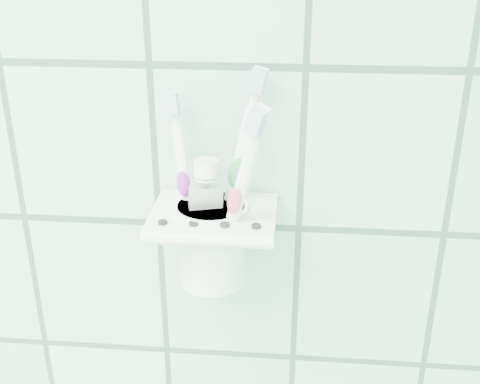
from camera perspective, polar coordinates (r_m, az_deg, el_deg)
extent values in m
cube|color=white|center=(0.62, -2.03, -1.62)|extent=(0.05, 0.02, 0.03)
cube|color=white|center=(0.58, -2.50, -2.34)|extent=(0.12, 0.09, 0.01)
cylinder|color=white|center=(0.54, -3.12, -4.49)|extent=(0.12, 0.01, 0.01)
cylinder|color=black|center=(0.56, -7.34, -2.91)|extent=(0.01, 0.01, 0.00)
cylinder|color=black|center=(0.55, -4.42, -3.05)|extent=(0.01, 0.01, 0.00)
cylinder|color=black|center=(0.55, -1.46, -3.18)|extent=(0.01, 0.01, 0.00)
cylinder|color=black|center=(0.55, 1.54, -3.31)|extent=(0.01, 0.01, 0.00)
cylinder|color=white|center=(0.60, -2.69, -4.89)|extent=(0.07, 0.07, 0.08)
cylinder|color=white|center=(0.58, -2.77, -1.52)|extent=(0.07, 0.07, 0.01)
cylinder|color=black|center=(0.58, -2.77, -1.43)|extent=(0.06, 0.06, 0.00)
cylinder|color=white|center=(0.59, -4.36, -1.07)|extent=(0.03, 0.03, 0.15)
cylinder|color=white|center=(0.56, -4.63, 6.74)|extent=(0.01, 0.01, 0.02)
cube|color=silver|center=(0.55, -4.77, 7.83)|extent=(0.01, 0.01, 0.02)
cube|color=white|center=(0.55, -4.66, 8.01)|extent=(0.01, 0.01, 0.02)
ellipsoid|color=purple|center=(0.58, -4.49, 0.33)|extent=(0.02, 0.01, 0.03)
cylinder|color=white|center=(0.58, -2.57, 0.04)|extent=(0.05, 0.03, 0.17)
cylinder|color=white|center=(0.55, -2.76, 9.22)|extent=(0.02, 0.01, 0.03)
cube|color=silver|center=(0.54, -2.88, 10.54)|extent=(0.02, 0.01, 0.03)
cube|color=white|center=(0.55, -2.78, 10.72)|extent=(0.02, 0.01, 0.03)
ellipsoid|color=green|center=(0.57, -2.69, 1.70)|extent=(0.02, 0.01, 0.03)
cylinder|color=white|center=(0.57, -2.36, -0.70)|extent=(0.06, 0.06, 0.16)
cylinder|color=white|center=(0.54, -2.53, 8.31)|extent=(0.02, 0.02, 0.02)
cube|color=silver|center=(0.53, -2.65, 9.60)|extent=(0.02, 0.02, 0.03)
cube|color=white|center=(0.54, -2.54, 9.79)|extent=(0.02, 0.02, 0.03)
ellipsoid|color=#D83F72|center=(0.56, -2.47, 0.92)|extent=(0.02, 0.02, 0.03)
cube|color=silver|center=(0.59, -3.52, -3.88)|extent=(0.04, 0.02, 0.10)
cube|color=silver|center=(0.61, -3.41, -7.63)|extent=(0.04, 0.01, 0.01)
cone|color=silver|center=(0.56, -3.65, 0.74)|extent=(0.03, 0.03, 0.02)
cylinder|color=white|center=(0.56, -3.68, 1.91)|extent=(0.03, 0.03, 0.02)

